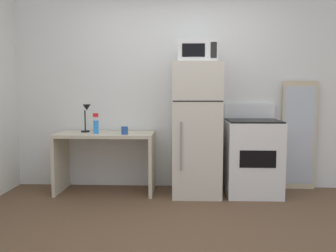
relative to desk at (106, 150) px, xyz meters
The scene contains 10 objects.
ground_plane 1.70m from the desk, 56.48° to the right, with size 12.00×12.00×0.00m, color brown.
wall_back_white 1.23m from the desk, 21.27° to the left, with size 5.00×0.10×2.60m, color silver.
desk is the anchor object (origin of this frame).
desk_lamp 0.53m from the desk, 167.75° to the left, with size 0.14×0.12×0.35m.
spray_bottle 0.34m from the desk, 144.80° to the right, with size 0.06×0.06×0.25m.
coffee_mug 0.40m from the desk, 28.13° to the right, with size 0.08×0.08×0.10m, color #264C99.
refrigerator 1.17m from the desk, ahead, with size 0.58×0.65×1.60m.
microwave 1.66m from the desk, ahead, with size 0.46×0.35×0.26m.
oven_range 1.82m from the desk, ahead, with size 0.65×0.61×1.10m.
leaning_mirror 2.48m from the desk, ahead, with size 0.44×0.03×1.40m.
Camera 1 is at (0.07, -2.88, 1.26)m, focal length 36.90 mm.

